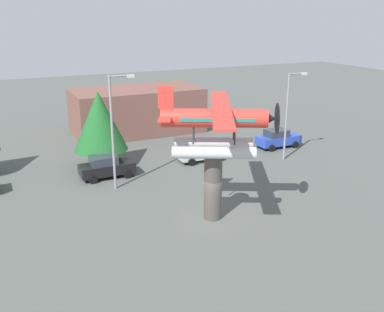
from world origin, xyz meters
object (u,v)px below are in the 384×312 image
at_px(car_mid_black, 106,167).
at_px(tree_east, 99,121).
at_px(car_distant_blue, 278,138).
at_px(streetlight_secondary, 289,110).
at_px(storefront_building, 137,110).
at_px(display_pedestal, 213,186).
at_px(floatplane_monument, 216,126).
at_px(car_far_silver, 201,151).
at_px(streetlight_primary, 115,125).

distance_m(car_mid_black, tree_east, 4.01).
height_order(car_distant_blue, streetlight_secondary, streetlight_secondary).
distance_m(car_distant_blue, storefront_building, 15.27).
relative_size(streetlight_secondary, storefront_building, 0.56).
height_order(display_pedestal, car_distant_blue, display_pedestal).
xyz_separation_m(floatplane_monument, car_far_silver, (4.21, 10.40, -5.04)).
height_order(display_pedestal, tree_east, tree_east).
height_order(car_mid_black, car_far_silver, same).
bearing_deg(floatplane_monument, car_distant_blue, 67.73).
height_order(display_pedestal, car_far_silver, display_pedestal).
distance_m(car_mid_black, car_far_silver, 8.48).
xyz_separation_m(display_pedestal, car_distant_blue, (12.71, 10.73, -1.24)).
bearing_deg(storefront_building, floatplane_monument, -96.19).
relative_size(car_far_silver, streetlight_secondary, 0.56).
relative_size(streetlight_primary, tree_east, 1.29).
xyz_separation_m(display_pedestal, car_mid_black, (-4.13, 9.82, -1.24)).
height_order(display_pedestal, car_mid_black, display_pedestal).
distance_m(car_mid_black, storefront_building, 13.95).
bearing_deg(car_mid_black, car_distant_blue, 3.09).
xyz_separation_m(streetlight_secondary, tree_east, (-15.05, 4.92, -0.46)).
bearing_deg(streetlight_secondary, car_distant_blue, 65.47).
relative_size(car_distant_blue, streetlight_primary, 0.51).
distance_m(display_pedestal, car_distant_blue, 16.68).
height_order(car_far_silver, streetlight_secondary, streetlight_secondary).
distance_m(floatplane_monument, car_distant_blue, 17.33).
bearing_deg(display_pedestal, car_distant_blue, 40.18).
bearing_deg(floatplane_monument, streetlight_secondary, 61.31).
height_order(car_far_silver, tree_east, tree_east).
relative_size(display_pedestal, tree_east, 0.67).
bearing_deg(streetlight_secondary, display_pedestal, -146.31).
distance_m(display_pedestal, storefront_building, 22.14).
bearing_deg(car_mid_black, streetlight_secondary, -8.65).
bearing_deg(streetlight_secondary, streetlight_primary, -179.33).
bearing_deg(tree_east, floatplane_monument, -72.46).
bearing_deg(car_far_silver, car_distant_blue, 2.66).
bearing_deg(car_far_silver, streetlight_primary, -159.90).
distance_m(car_distant_blue, tree_east, 16.89).
bearing_deg(car_far_silver, floatplane_monument, -112.06).
xyz_separation_m(car_far_silver, storefront_building, (-1.82, 11.66, 1.45)).
bearing_deg(car_mid_black, display_pedestal, -67.18).
relative_size(display_pedestal, car_far_silver, 1.01).
bearing_deg(storefront_building, tree_east, -123.41).
bearing_deg(car_mid_black, storefront_building, 61.40).
xyz_separation_m(display_pedestal, floatplane_monument, (0.12, -0.06, 3.80)).
bearing_deg(streetlight_primary, floatplane_monument, -61.00).
xyz_separation_m(floatplane_monument, car_mid_black, (-4.25, 9.88, -5.04)).
relative_size(car_mid_black, streetlight_primary, 0.51).
xyz_separation_m(car_mid_black, tree_east, (0.31, 2.58, 3.05)).
relative_size(car_mid_black, storefront_building, 0.32).
xyz_separation_m(floatplane_monument, car_distant_blue, (12.59, 10.79, -5.04)).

